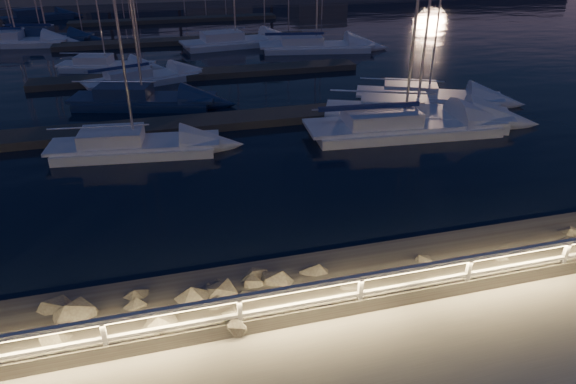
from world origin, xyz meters
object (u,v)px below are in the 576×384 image
sailboat_d (399,124)px  sailboat_n (15,40)px  sailboat_b (130,144)px  sailboat_g (140,78)px  sailboat_h (424,95)px  sailboat_j (104,65)px  sailboat_c (411,113)px  sailboat_f (140,99)px  sailboat_k (233,41)px  guard_rail (319,292)px  sailboat_l (313,45)px  sailboat_m (36,16)px  sailboat_i (45,37)px

sailboat_d → sailboat_n: bearing=133.3°
sailboat_b → sailboat_g: 11.86m
sailboat_h → sailboat_j: size_ratio=1.23×
sailboat_c → sailboat_h: 3.67m
sailboat_f → sailboat_g: 4.85m
sailboat_d → sailboat_k: size_ratio=1.05×
sailboat_d → sailboat_n: 35.97m
sailboat_b → sailboat_j: size_ratio=1.12×
sailboat_c → sailboat_g: 17.70m
sailboat_g → sailboat_j: bearing=99.7°
guard_rail → sailboat_c: 17.02m
sailboat_h → sailboat_l: 15.26m
sailboat_h → sailboat_m: (-26.65, 38.12, 0.04)m
sailboat_l → sailboat_k: bearing=160.3°
sailboat_f → sailboat_l: 18.20m
sailboat_m → sailboat_n: 14.37m
sailboat_f → sailboat_l: (14.04, 11.59, -0.00)m
guard_rail → sailboat_h: size_ratio=3.15×
sailboat_k → sailboat_n: 18.84m
sailboat_b → sailboat_c: size_ratio=0.79×
sailboat_k → sailboat_n: bearing=156.0°
sailboat_m → sailboat_b: bearing=-97.6°
sailboat_c → sailboat_d: (-1.41, -1.43, -0.01)m
sailboat_n → sailboat_c: bearing=-38.9°
sailboat_b → sailboat_i: bearing=111.5°
guard_rail → sailboat_i: sailboat_i is taller
guard_rail → sailboat_c: (9.71, 13.94, -0.90)m
sailboat_k → sailboat_c: bearing=-83.0°
sailboat_i → sailboat_h: bearing=-32.7°
sailboat_c → sailboat_f: bearing=177.9°
sailboat_b → sailboat_f: 7.01m
sailboat_c → sailboat_n: (-23.93, 26.62, -0.01)m
sailboat_l → sailboat_m: bearing=146.9°
guard_rail → sailboat_c: size_ratio=2.75×
sailboat_i → sailboat_j: size_ratio=1.16×
sailboat_d → sailboat_k: sailboat_d is taller
sailboat_i → sailboat_f: bearing=-56.3°
sailboat_c → sailboat_m: bearing=143.6°
sailboat_f → sailboat_n: size_ratio=0.96×
sailboat_d → sailboat_g: sailboat_d is taller
sailboat_f → sailboat_k: (7.95, 15.05, 0.02)m
sailboat_m → sailboat_f: bearing=-94.2°
guard_rail → sailboat_c: bearing=55.1°
sailboat_i → guard_rail: bearing=-60.6°
sailboat_k → sailboat_h: bearing=-74.6°
sailboat_c → sailboat_n: sailboat_c is taller
sailboat_c → sailboat_m: (-24.35, 40.98, -0.02)m
guard_rail → sailboat_i: bearing=105.9°
sailboat_f → sailboat_i: size_ratio=1.05×
sailboat_c → sailboat_m: size_ratio=1.26×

